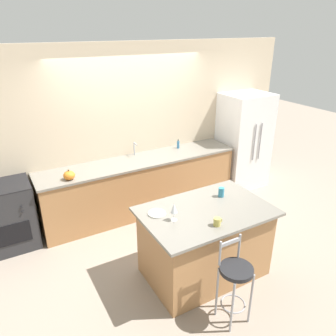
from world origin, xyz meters
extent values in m
plane|color=gray|center=(0.00, 0.00, 0.00)|extent=(18.00, 18.00, 0.00)
cube|color=beige|center=(0.00, 0.71, 1.35)|extent=(6.00, 0.07, 2.70)
cube|color=#A87547|center=(0.00, 0.38, 0.45)|extent=(3.26, 0.66, 0.90)
cube|color=gray|center=(0.00, 0.38, 0.91)|extent=(3.29, 0.69, 0.03)
cube|color=black|center=(0.00, 0.38, 0.92)|extent=(0.56, 0.36, 0.01)
cylinder|color=#ADAFB5|center=(0.00, 0.60, 1.04)|extent=(0.02, 0.02, 0.22)
cylinder|color=#ADAFB5|center=(0.00, 0.54, 1.14)|extent=(0.02, 0.12, 0.02)
cube|color=#A87547|center=(0.02, -1.41, 0.44)|extent=(1.42, 0.89, 0.88)
cube|color=gray|center=(0.02, -1.41, 0.90)|extent=(1.54, 1.01, 0.03)
cube|color=white|center=(2.13, 0.34, 0.89)|extent=(0.86, 0.70, 1.79)
cylinder|color=#939399|center=(2.06, -0.02, 0.98)|extent=(0.02, 0.02, 0.68)
cylinder|color=#939399|center=(2.20, -0.02, 0.98)|extent=(0.02, 0.02, 0.68)
cube|color=#28282B|center=(-2.07, 0.39, 0.47)|extent=(0.77, 0.60, 0.94)
cube|color=black|center=(-2.07, 0.09, 0.36)|extent=(0.56, 0.01, 0.30)
cylinder|color=black|center=(-1.86, 0.08, 0.73)|extent=(0.03, 0.02, 0.03)
cylinder|color=black|center=(-1.86, 0.08, 0.66)|extent=(0.03, 0.02, 0.03)
cylinder|color=#99999E|center=(-0.26, -2.29, 0.32)|extent=(0.02, 0.02, 0.64)
cylinder|color=#99999E|center=(-0.01, -2.29, 0.32)|extent=(0.02, 0.02, 0.64)
cylinder|color=#99999E|center=(-0.26, -2.04, 0.32)|extent=(0.02, 0.02, 0.64)
cylinder|color=#99999E|center=(-0.01, -2.04, 0.32)|extent=(0.02, 0.02, 0.64)
torus|color=#99999E|center=(-0.13, -2.16, 0.20)|extent=(0.27, 0.27, 0.02)
cylinder|color=#232326|center=(-0.13, -2.16, 0.66)|extent=(0.34, 0.34, 0.04)
cylinder|color=#99999E|center=(-0.26, -2.04, 0.82)|extent=(0.02, 0.02, 0.29)
cylinder|color=#99999E|center=(-0.01, -2.04, 0.82)|extent=(0.02, 0.02, 0.29)
cube|color=#99999E|center=(-0.13, -2.04, 0.92)|extent=(0.25, 0.02, 0.04)
cylinder|color=beige|center=(-0.53, -1.20, 0.92)|extent=(0.21, 0.21, 0.01)
torus|color=beige|center=(-0.53, -1.20, 0.93)|extent=(0.21, 0.21, 0.01)
cylinder|color=white|center=(-0.42, -1.41, 0.92)|extent=(0.07, 0.07, 0.00)
cylinder|color=white|center=(-0.42, -1.41, 0.97)|extent=(0.01, 0.01, 0.09)
cone|color=white|center=(-0.42, -1.41, 1.07)|extent=(0.08, 0.08, 0.11)
cylinder|color=#C1B251|center=(-0.07, -1.73, 0.96)|extent=(0.08, 0.08, 0.09)
torus|color=#C1B251|center=(-0.03, -1.73, 0.96)|extent=(0.06, 0.01, 0.06)
cylinder|color=teal|center=(0.38, -1.23, 0.98)|extent=(0.07, 0.07, 0.12)
ellipsoid|color=orange|center=(-1.18, 0.19, 0.99)|extent=(0.16, 0.16, 0.13)
cylinder|color=brown|center=(-1.18, 0.19, 1.07)|extent=(0.02, 0.02, 0.02)
cylinder|color=teal|center=(0.80, 0.52, 1.00)|extent=(0.04, 0.04, 0.13)
cylinder|color=black|center=(0.80, 0.52, 1.08)|extent=(0.02, 0.02, 0.03)
camera|label=1|loc=(-2.01, -4.09, 2.91)|focal=35.00mm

